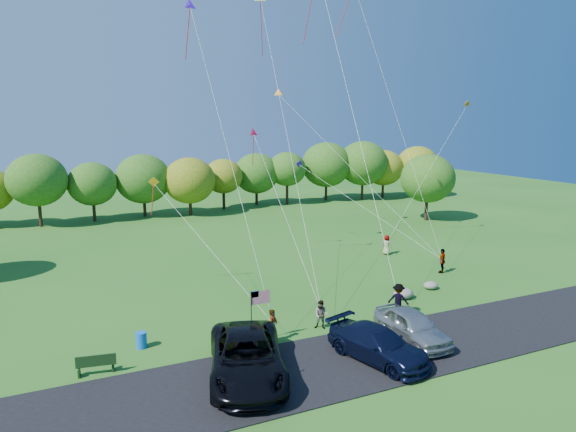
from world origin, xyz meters
The scene contains 17 objects.
ground centered at (0.00, 0.00, 0.00)m, with size 140.00×140.00×0.00m, color #215919.
asphalt_lane centered at (0.00, -4.00, 0.03)m, with size 44.00×6.00×0.06m, color black.
treeline centered at (-0.57, 36.30, 4.64)m, with size 76.47×27.75×8.25m.
minivan_dark centered at (-6.82, -3.57, 1.01)m, with size 3.15×6.83×1.90m, color black.
minivan_navy centered at (-0.65, -4.55, 0.83)m, with size 2.15×5.29×1.53m, color black.
minivan_silver centered at (2.11, -3.54, 0.88)m, with size 1.93×4.79×1.63m, color #989FA1.
flyer_a centered at (-4.30, -0.57, 0.87)m, with size 0.63×0.42×1.74m, color #4C4C59.
flyer_b centered at (-1.26, -0.10, 0.80)m, with size 0.77×0.60×1.59m, color #4C4C59.
flyer_c centered at (3.70, -0.26, 0.96)m, with size 1.24×0.71×1.91m, color #4C4C59.
flyer_d centered at (11.80, 5.33, 0.92)m, with size 1.08×0.45×1.84m, color #4C4C59.
flyer_e centered at (11.11, 11.36, 0.84)m, with size 0.82×0.53×1.68m, color #4C4C59.
park_bench centered at (-12.80, -0.43, 0.51)m, with size 1.71×0.56×0.95m.
trash_barrel centered at (-10.54, 1.53, 0.40)m, with size 0.54×0.54×0.80m, color blue.
flag_assembly centered at (-5.10, -0.42, 2.14)m, with size 1.04×0.68×2.82m.
boulder_near centered at (5.74, 1.94, 0.33)m, with size 1.34×1.05×0.67m, color gray.
boulder_far centered at (8.56, 2.69, 0.26)m, with size 1.00×0.84×0.52m, color gray.
kites_aloft centered at (3.41, 14.52, 18.65)m, with size 26.51×10.39×16.55m.
Camera 1 is at (-13.84, -23.26, 11.19)m, focal length 32.00 mm.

